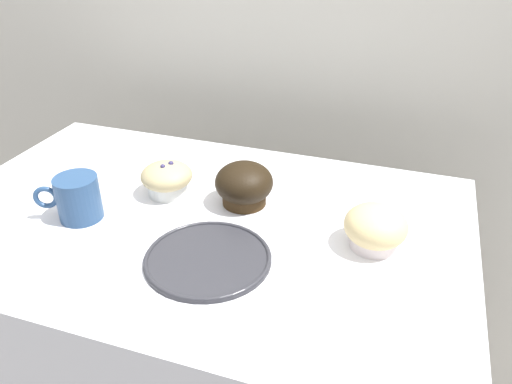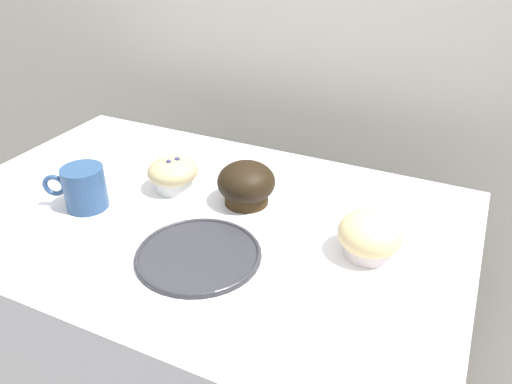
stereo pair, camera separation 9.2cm
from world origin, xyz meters
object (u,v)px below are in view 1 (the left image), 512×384
object	(u,v)px
muffin_front_center	(167,178)
muffin_back_left	(244,185)
muffin_back_right	(375,228)
serving_plate	(208,258)
coffee_cup	(77,197)

from	to	relation	value
muffin_front_center	muffin_back_left	xyz separation A→B (m)	(0.16, 0.01, 0.01)
muffin_front_center	muffin_back_left	bearing A→B (deg)	5.25
muffin_back_right	serving_plate	size ratio (longest dim) A/B	0.51
muffin_back_left	coffee_cup	distance (m)	0.31
muffin_back_left	muffin_back_right	size ratio (longest dim) A/B	1.05
muffin_back_left	serving_plate	xyz separation A→B (m)	(0.00, -0.19, -0.04)
muffin_back_right	coffee_cup	distance (m)	0.53
muffin_back_right	coffee_cup	world-z (taller)	coffee_cup
muffin_back_left	coffee_cup	size ratio (longest dim) A/B	0.97
coffee_cup	serving_plate	size ratio (longest dim) A/B	0.55
muffin_front_center	serving_plate	bearing A→B (deg)	-47.03
muffin_front_center	serving_plate	xyz separation A→B (m)	(0.16, -0.17, -0.03)
muffin_back_right	muffin_front_center	bearing A→B (deg)	173.44
muffin_back_right	coffee_cup	xyz separation A→B (m)	(-0.53, -0.08, 0.01)
coffee_cup	muffin_front_center	bearing A→B (deg)	49.10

